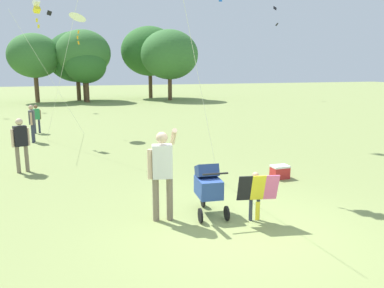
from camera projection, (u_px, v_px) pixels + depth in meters
ground_plane at (241, 232)px, 6.78m from camera, size 120.00×120.00×0.00m
treeline_distant at (88, 56)px, 32.88m from camera, size 23.24×7.83×6.74m
child_with_butterfly_kite at (256, 191)px, 7.12m from camera, size 0.78×0.42×0.96m
person_adult_flyer at (162, 168)px, 7.10m from camera, size 0.61×0.52×1.79m
stroller at (208, 185)px, 7.49m from camera, size 0.58×1.10×1.03m
kite_orange_delta at (77, 18)px, 15.97m from camera, size 2.81×3.52×5.16m
kite_green_novelty at (37, 8)px, 14.28m from camera, size 1.54×3.96×5.43m
person_red_shirt at (36, 117)px, 16.85m from camera, size 0.38×0.26×1.27m
person_sitting_far at (32, 120)px, 14.76m from camera, size 0.21×0.47×1.46m
person_couple_left at (21, 141)px, 10.47m from camera, size 0.46×0.30×1.52m
cooler_box at (280, 172)px, 10.02m from camera, size 0.45×0.33×0.35m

